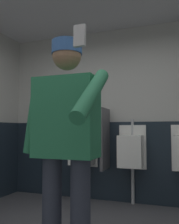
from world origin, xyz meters
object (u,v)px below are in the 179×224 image
object	(u,v)px
person	(66,138)
cell_phone	(80,36)
urinal_middle	(131,151)
urinal_left	(83,149)

from	to	relation	value
person	cell_phone	world-z (taller)	person
urinal_middle	cell_phone	size ratio (longest dim) A/B	11.27
urinal_left	person	bearing A→B (deg)	-72.11
cell_phone	urinal_middle	bearing A→B (deg)	96.35
urinal_left	cell_phone	xyz separation A→B (m)	(0.95, -2.51, 0.77)
urinal_middle	person	bearing A→B (deg)	-92.95
person	cell_phone	size ratio (longest dim) A/B	15.72
urinal_left	person	xyz separation A→B (m)	(0.65, -2.00, 0.24)
urinal_left	cell_phone	world-z (taller)	cell_phone
cell_phone	person	bearing A→B (deg)	123.20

